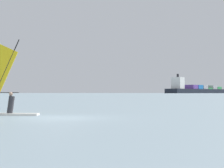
{
  "coord_description": "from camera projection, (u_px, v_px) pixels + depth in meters",
  "views": [
    {
      "loc": [
        6.45,
        -17.55,
        1.27
      ],
      "look_at": [
        -1.35,
        19.48,
        2.15
      ],
      "focal_mm": 59.32,
      "sensor_mm": 36.0,
      "label": 1
    }
  ],
  "objects": [
    {
      "name": "windsurfer",
      "position": [
        3.0,
        94.0,
        20.64
      ],
      "size": [
        4.15,
        0.94,
        4.42
      ],
      "rotation": [
        0.0,
        0.0,
        0.14
      ],
      "color": "white",
      "rests_on": "ground_plane"
    },
    {
      "name": "ground_plane",
      "position": [
        58.0,
        118.0,
        18.47
      ],
      "size": [
        4000.0,
        4000.0,
        0.0
      ],
      "primitive_type": "plane",
      "color": "gray"
    },
    {
      "name": "cargo_ship",
      "position": [
        197.0,
        89.0,
        720.64
      ],
      "size": [
        119.1,
        180.38,
        35.0
      ],
      "rotation": [
        0.0,
        0.0,
        1.05
      ],
      "color": "black",
      "rests_on": "ground_plane"
    }
  ]
}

